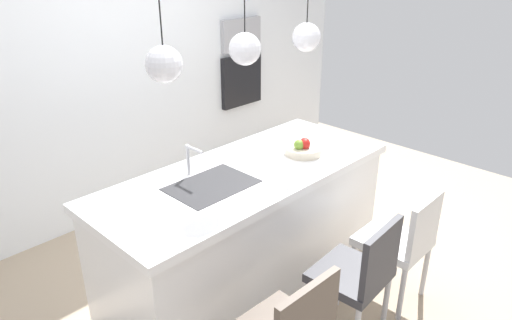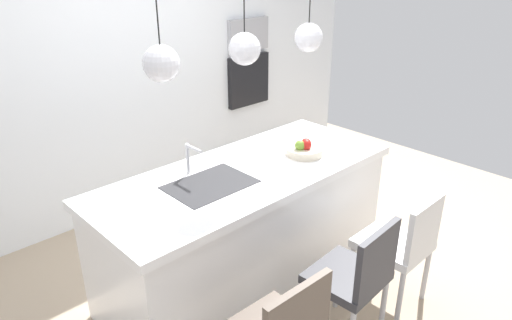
# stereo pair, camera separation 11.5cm
# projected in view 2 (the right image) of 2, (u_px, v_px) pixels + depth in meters

# --- Properties ---
(floor) EXTENTS (6.60, 6.60, 0.00)m
(floor) POSITION_uv_depth(u_px,v_px,m) (247.00, 276.00, 3.68)
(floor) COLOR tan
(floor) RESTS_ON ground
(back_wall) EXTENTS (6.00, 0.10, 2.60)m
(back_wall) POSITION_uv_depth(u_px,v_px,m) (122.00, 76.00, 4.25)
(back_wall) COLOR white
(back_wall) RESTS_ON ground
(kitchen_island) EXTENTS (2.24, 0.92, 0.91)m
(kitchen_island) POSITION_uv_depth(u_px,v_px,m) (246.00, 226.00, 3.49)
(kitchen_island) COLOR white
(kitchen_island) RESTS_ON ground
(sink_basin) EXTENTS (0.56, 0.40, 0.02)m
(sink_basin) POSITION_uv_depth(u_px,v_px,m) (210.00, 185.00, 3.11)
(sink_basin) COLOR #2D2D30
(sink_basin) RESTS_ON kitchen_island
(faucet) EXTENTS (0.02, 0.17, 0.22)m
(faucet) POSITION_uv_depth(u_px,v_px,m) (190.00, 155.00, 3.19)
(faucet) COLOR silver
(faucet) RESTS_ON kitchen_island
(fruit_bowl) EXTENTS (0.28, 0.28, 0.13)m
(fruit_bowl) POSITION_uv_depth(u_px,v_px,m) (304.00, 149.00, 3.55)
(fruit_bowl) COLOR beige
(fruit_bowl) RESTS_ON kitchen_island
(microwave) EXTENTS (0.54, 0.08, 0.34)m
(microwave) POSITION_uv_depth(u_px,v_px,m) (248.00, 34.00, 5.05)
(microwave) COLOR #9E9EA3
(microwave) RESTS_ON back_wall
(oven) EXTENTS (0.56, 0.08, 0.56)m
(oven) POSITION_uv_depth(u_px,v_px,m) (248.00, 80.00, 5.25)
(oven) COLOR black
(oven) RESTS_ON back_wall
(chair_middle) EXTENTS (0.47, 0.45, 0.88)m
(chair_middle) POSITION_uv_depth(u_px,v_px,m) (356.00, 275.00, 2.89)
(chair_middle) COLOR #333338
(chair_middle) RESTS_ON ground
(chair_far) EXTENTS (0.42, 0.46, 0.86)m
(chair_far) POSITION_uv_depth(u_px,v_px,m) (401.00, 243.00, 3.23)
(chair_far) COLOR silver
(chair_far) RESTS_ON ground
(pendant_light_left) EXTENTS (0.21, 0.21, 0.81)m
(pendant_light_left) POSITION_uv_depth(u_px,v_px,m) (161.00, 63.00, 2.58)
(pendant_light_left) COLOR silver
(pendant_light_center) EXTENTS (0.21, 0.21, 0.81)m
(pendant_light_center) POSITION_uv_depth(u_px,v_px,m) (245.00, 49.00, 2.97)
(pendant_light_center) COLOR silver
(pendant_light_right) EXTENTS (0.21, 0.21, 0.81)m
(pendant_light_right) POSITION_uv_depth(u_px,v_px,m) (308.00, 37.00, 3.35)
(pendant_light_right) COLOR silver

